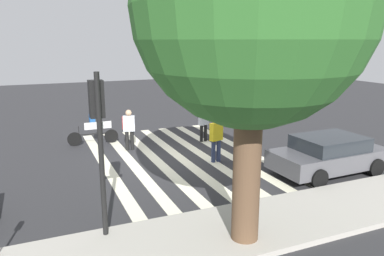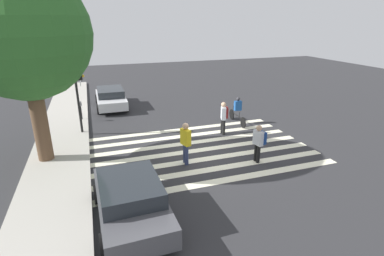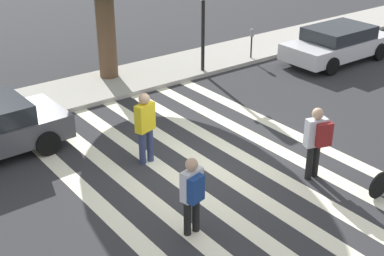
{
  "view_description": "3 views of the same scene",
  "coord_description": "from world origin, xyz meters",
  "px_view_note": "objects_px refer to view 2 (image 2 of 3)",
  "views": [
    {
      "loc": [
        5.22,
        13.49,
        4.6
      ],
      "look_at": [
        -0.54,
        0.07,
        1.17
      ],
      "focal_mm": 35.0,
      "sensor_mm": 36.0,
      "label": 1
    },
    {
      "loc": [
        -12.0,
        4.59,
        5.77
      ],
      "look_at": [
        0.3,
        0.4,
        1.03
      ],
      "focal_mm": 28.0,
      "sensor_mm": 36.0,
      "label": 2
    },
    {
      "loc": [
        -7.12,
        -8.66,
        6.43
      ],
      "look_at": [
        -0.47,
        0.12,
        1.14
      ],
      "focal_mm": 50.0,
      "sensor_mm": 36.0,
      "label": 3
    }
  ],
  "objects_px": {
    "pedestrian_adult_blue_shirt": "(186,141)",
    "car_parked_silver_sedan": "(111,97)",
    "cyclist_near_curb": "(238,109)",
    "parking_meter": "(81,106)",
    "traffic_light": "(79,83)",
    "street_tree": "(24,35)",
    "pedestrian_adult_yellow_jacket": "(224,115)",
    "pedestrian_child_with_backpack": "(259,141)",
    "car_parked_dark_suv": "(131,199)"
  },
  "relations": [
    {
      "from": "pedestrian_adult_blue_shirt",
      "to": "car_parked_silver_sedan",
      "type": "relative_size",
      "value": 0.41
    },
    {
      "from": "cyclist_near_curb",
      "to": "pedestrian_adult_blue_shirt",
      "type": "bearing_deg",
      "value": 134.82
    },
    {
      "from": "parking_meter",
      "to": "traffic_light",
      "type": "bearing_deg",
      "value": -176.27
    },
    {
      "from": "street_tree",
      "to": "pedestrian_adult_blue_shirt",
      "type": "xyz_separation_m",
      "value": [
        -2.09,
        -5.6,
        -4.19
      ]
    },
    {
      "from": "pedestrian_adult_yellow_jacket",
      "to": "pedestrian_child_with_backpack",
      "type": "xyz_separation_m",
      "value": [
        -3.52,
        -0.01,
        -0.05
      ]
    },
    {
      "from": "pedestrian_child_with_backpack",
      "to": "car_parked_silver_sedan",
      "type": "bearing_deg",
      "value": 13.91
    },
    {
      "from": "cyclist_near_curb",
      "to": "car_parked_dark_suv",
      "type": "height_order",
      "value": "cyclist_near_curb"
    },
    {
      "from": "traffic_light",
      "to": "car_parked_silver_sedan",
      "type": "distance_m",
      "value": 5.6
    },
    {
      "from": "parking_meter",
      "to": "pedestrian_adult_blue_shirt",
      "type": "height_order",
      "value": "pedestrian_adult_blue_shirt"
    },
    {
      "from": "street_tree",
      "to": "car_parked_silver_sedan",
      "type": "height_order",
      "value": "street_tree"
    },
    {
      "from": "traffic_light",
      "to": "car_parked_dark_suv",
      "type": "xyz_separation_m",
      "value": [
        -8.07,
        -1.32,
        -2.06
      ]
    },
    {
      "from": "cyclist_near_curb",
      "to": "car_parked_dark_suv",
      "type": "distance_m",
      "value": 10.01
    },
    {
      "from": "pedestrian_adult_yellow_jacket",
      "to": "cyclist_near_curb",
      "type": "relative_size",
      "value": 0.78
    },
    {
      "from": "parking_meter",
      "to": "car_parked_dark_suv",
      "type": "xyz_separation_m",
      "value": [
        -10.38,
        -1.47,
        -0.23
      ]
    },
    {
      "from": "pedestrian_adult_yellow_jacket",
      "to": "pedestrian_child_with_backpack",
      "type": "height_order",
      "value": "pedestrian_adult_yellow_jacket"
    },
    {
      "from": "pedestrian_adult_blue_shirt",
      "to": "car_parked_silver_sedan",
      "type": "distance_m",
      "value": 10.17
    },
    {
      "from": "pedestrian_child_with_backpack",
      "to": "traffic_light",
      "type": "bearing_deg",
      "value": 38.04
    },
    {
      "from": "traffic_light",
      "to": "street_tree",
      "type": "xyz_separation_m",
      "value": [
        -2.92,
        1.57,
        2.45
      ]
    },
    {
      "from": "parking_meter",
      "to": "street_tree",
      "type": "height_order",
      "value": "street_tree"
    },
    {
      "from": "cyclist_near_curb",
      "to": "parking_meter",
      "type": "bearing_deg",
      "value": 71.62
    },
    {
      "from": "pedestrian_adult_blue_shirt",
      "to": "parking_meter",
      "type": "bearing_deg",
      "value": 14.12
    },
    {
      "from": "traffic_light",
      "to": "pedestrian_adult_blue_shirt",
      "type": "distance_m",
      "value": 6.66
    },
    {
      "from": "pedestrian_adult_yellow_jacket",
      "to": "car_parked_dark_suv",
      "type": "xyz_separation_m",
      "value": [
        -5.73,
        5.66,
        -0.32
      ]
    },
    {
      "from": "pedestrian_adult_yellow_jacket",
      "to": "parking_meter",
      "type": "bearing_deg",
      "value": 74.29
    },
    {
      "from": "pedestrian_adult_yellow_jacket",
      "to": "cyclist_near_curb",
      "type": "distance_m",
      "value": 1.96
    },
    {
      "from": "pedestrian_child_with_backpack",
      "to": "pedestrian_adult_yellow_jacket",
      "type": "bearing_deg",
      "value": -11.9
    },
    {
      "from": "parking_meter",
      "to": "car_parked_silver_sedan",
      "type": "bearing_deg",
      "value": -36.44
    },
    {
      "from": "parking_meter",
      "to": "cyclist_near_curb",
      "type": "height_order",
      "value": "cyclist_near_curb"
    },
    {
      "from": "traffic_light",
      "to": "parking_meter",
      "type": "xyz_separation_m",
      "value": [
        2.31,
        0.15,
        -1.83
      ]
    },
    {
      "from": "street_tree",
      "to": "pedestrian_child_with_backpack",
      "type": "relative_size",
      "value": 4.65
    },
    {
      "from": "car_parked_silver_sedan",
      "to": "car_parked_dark_suv",
      "type": "bearing_deg",
      "value": 178.25
    },
    {
      "from": "pedestrian_adult_blue_shirt",
      "to": "car_parked_silver_sedan",
      "type": "xyz_separation_m",
      "value": [
        9.91,
        2.27,
        -0.34
      ]
    },
    {
      "from": "pedestrian_child_with_backpack",
      "to": "car_parked_silver_sedan",
      "type": "relative_size",
      "value": 0.37
    },
    {
      "from": "car_parked_silver_sedan",
      "to": "pedestrian_adult_yellow_jacket",
      "type": "bearing_deg",
      "value": -143.98
    },
    {
      "from": "parking_meter",
      "to": "pedestrian_adult_blue_shirt",
      "type": "relative_size",
      "value": 0.69
    },
    {
      "from": "pedestrian_adult_blue_shirt",
      "to": "car_parked_dark_suv",
      "type": "distance_m",
      "value": 4.09
    },
    {
      "from": "pedestrian_adult_blue_shirt",
      "to": "car_parked_dark_suv",
      "type": "bearing_deg",
      "value": 122.86
    },
    {
      "from": "pedestrian_child_with_backpack",
      "to": "cyclist_near_curb",
      "type": "bearing_deg",
      "value": -28.91
    },
    {
      "from": "street_tree",
      "to": "pedestrian_child_with_backpack",
      "type": "distance_m",
      "value": 10.0
    },
    {
      "from": "pedestrian_adult_yellow_jacket",
      "to": "car_parked_silver_sedan",
      "type": "bearing_deg",
      "value": 53.17
    },
    {
      "from": "pedestrian_adult_blue_shirt",
      "to": "car_parked_silver_sedan",
      "type": "bearing_deg",
      "value": -2.72
    },
    {
      "from": "pedestrian_adult_blue_shirt",
      "to": "street_tree",
      "type": "bearing_deg",
      "value": 53.93
    },
    {
      "from": "parking_meter",
      "to": "street_tree",
      "type": "xyz_separation_m",
      "value": [
        -5.23,
        1.42,
        4.28
      ]
    },
    {
      "from": "car_parked_silver_sedan",
      "to": "pedestrian_child_with_backpack",
      "type": "bearing_deg",
      "value": -153.86
    },
    {
      "from": "parking_meter",
      "to": "pedestrian_child_with_backpack",
      "type": "height_order",
      "value": "pedestrian_child_with_backpack"
    },
    {
      "from": "traffic_light",
      "to": "parking_meter",
      "type": "height_order",
      "value": "traffic_light"
    },
    {
      "from": "pedestrian_adult_blue_shirt",
      "to": "car_parked_dark_suv",
      "type": "xyz_separation_m",
      "value": [
        -3.05,
        2.71,
        -0.32
      ]
    },
    {
      "from": "traffic_light",
      "to": "car_parked_dark_suv",
      "type": "height_order",
      "value": "traffic_light"
    },
    {
      "from": "pedestrian_child_with_backpack",
      "to": "car_parked_silver_sedan",
      "type": "distance_m",
      "value": 11.96
    },
    {
      "from": "traffic_light",
      "to": "cyclist_near_curb",
      "type": "height_order",
      "value": "traffic_light"
    }
  ]
}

